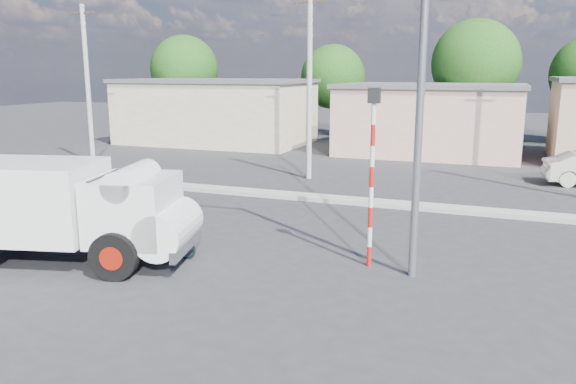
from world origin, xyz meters
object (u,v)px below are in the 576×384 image
(truck, at_px, (69,208))
(traffic_pole, at_px, (372,163))
(bicycle, at_px, (166,240))
(streetlight, at_px, (415,60))
(cyclist, at_px, (165,224))

(truck, relative_size, traffic_pole, 1.49)
(bicycle, bearing_deg, streetlight, -83.34)
(truck, xyz_separation_m, streetlight, (8.02, 2.08, 3.55))
(bicycle, height_order, streetlight, streetlight)
(truck, distance_m, streetlight, 9.01)
(truck, relative_size, streetlight, 0.72)
(cyclist, distance_m, streetlight, 7.34)
(bicycle, height_order, cyclist, cyclist)
(truck, height_order, bicycle, truck)
(cyclist, height_order, streetlight, streetlight)
(bicycle, distance_m, streetlight, 7.58)
(truck, height_order, cyclist, truck)
(bicycle, relative_size, streetlight, 0.19)
(truck, bearing_deg, bicycle, 16.75)
(cyclist, bearing_deg, traffic_pole, -78.58)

